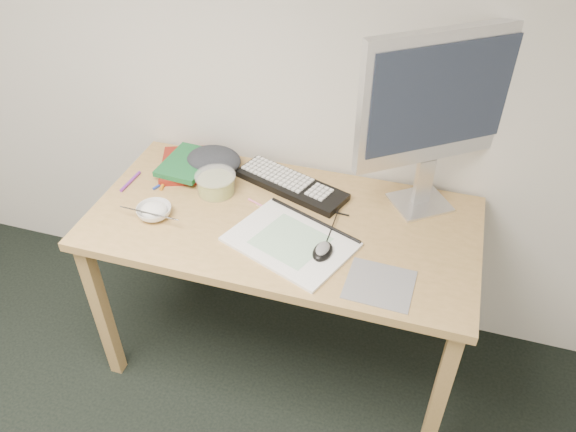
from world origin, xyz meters
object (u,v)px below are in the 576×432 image
object	(u,v)px
sketchpad	(290,242)
monitor	(438,103)
keyboard	(291,185)
rice_bowl	(154,212)
desk	(283,237)

from	to	relation	value
sketchpad	monitor	bearing A→B (deg)	63.50
monitor	keyboard	bearing A→B (deg)	148.99
sketchpad	rice_bowl	world-z (taller)	rice_bowl
monitor	desk	bearing A→B (deg)	171.28
desk	rice_bowl	size ratio (longest dim) A/B	11.07
desk	sketchpad	distance (m)	0.16
keyboard	rice_bowl	bearing A→B (deg)	-123.70
desk	rice_bowl	xyz separation A→B (m)	(-0.45, -0.12, 0.10)
keyboard	rice_bowl	distance (m)	0.53
desk	keyboard	xyz separation A→B (m)	(-0.03, 0.20, 0.10)
desk	keyboard	world-z (taller)	keyboard
monitor	rice_bowl	xyz separation A→B (m)	(-0.91, -0.36, -0.40)
desk	rice_bowl	bearing A→B (deg)	-165.46
monitor	rice_bowl	bearing A→B (deg)	165.19
monitor	rice_bowl	size ratio (longest dim) A/B	5.27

